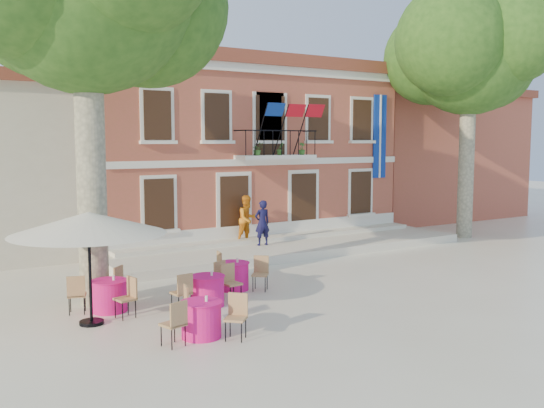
{
  "coord_description": "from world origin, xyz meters",
  "views": [
    {
      "loc": [
        -10.42,
        -14.1,
        4.14
      ],
      "look_at": [
        0.55,
        3.5,
        1.95
      ],
      "focal_mm": 40.0,
      "sensor_mm": 36.0,
      "label": 1
    }
  ],
  "objects_px": {
    "cafe_table_0": "(109,294)",
    "cafe_table_1": "(207,289)",
    "patio_umbrella": "(88,224)",
    "cafe_table_2": "(201,317)",
    "cafe_table_3": "(233,274)",
    "plane_tree_east": "(470,52)",
    "pedestrian_orange": "(248,219)",
    "pedestrian_navy": "(262,223)"
  },
  "relations": [
    {
      "from": "cafe_table_0",
      "to": "cafe_table_1",
      "type": "bearing_deg",
      "value": -19.83
    },
    {
      "from": "patio_umbrella",
      "to": "cafe_table_1",
      "type": "xyz_separation_m",
      "value": [
        2.9,
        -0.0,
        -1.88
      ]
    },
    {
      "from": "cafe_table_2",
      "to": "cafe_table_3",
      "type": "relative_size",
      "value": 0.99
    },
    {
      "from": "cafe_table_0",
      "to": "cafe_table_1",
      "type": "xyz_separation_m",
      "value": [
        2.23,
        -0.81,
        -0.01
      ]
    },
    {
      "from": "plane_tree_east",
      "to": "cafe_table_2",
      "type": "bearing_deg",
      "value": -158.18
    },
    {
      "from": "pedestrian_orange",
      "to": "patio_umbrella",
      "type": "bearing_deg",
      "value": -149.5
    },
    {
      "from": "plane_tree_east",
      "to": "cafe_table_3",
      "type": "height_order",
      "value": "plane_tree_east"
    },
    {
      "from": "patio_umbrella",
      "to": "cafe_table_2",
      "type": "height_order",
      "value": "patio_umbrella"
    },
    {
      "from": "pedestrian_navy",
      "to": "cafe_table_3",
      "type": "distance_m",
      "value": 5.54
    },
    {
      "from": "pedestrian_navy",
      "to": "cafe_table_0",
      "type": "bearing_deg",
      "value": 34.99
    },
    {
      "from": "pedestrian_navy",
      "to": "cafe_table_1",
      "type": "height_order",
      "value": "pedestrian_navy"
    },
    {
      "from": "cafe_table_0",
      "to": "cafe_table_3",
      "type": "bearing_deg",
      "value": 4.89
    },
    {
      "from": "pedestrian_navy",
      "to": "patio_umbrella",
      "type": "bearing_deg",
      "value": 36.91
    },
    {
      "from": "cafe_table_0",
      "to": "pedestrian_navy",
      "type": "bearing_deg",
      "value": 32.83
    },
    {
      "from": "patio_umbrella",
      "to": "cafe_table_2",
      "type": "relative_size",
      "value": 1.89
    },
    {
      "from": "plane_tree_east",
      "to": "cafe_table_2",
      "type": "height_order",
      "value": "plane_tree_east"
    },
    {
      "from": "pedestrian_orange",
      "to": "cafe_table_1",
      "type": "bearing_deg",
      "value": -135.76
    },
    {
      "from": "plane_tree_east",
      "to": "cafe_table_3",
      "type": "distance_m",
      "value": 15.0
    },
    {
      "from": "plane_tree_east",
      "to": "cafe_table_1",
      "type": "height_order",
      "value": "plane_tree_east"
    },
    {
      "from": "pedestrian_navy",
      "to": "cafe_table_1",
      "type": "xyz_separation_m",
      "value": [
        -4.83,
        -5.36,
        -0.71
      ]
    },
    {
      "from": "patio_umbrella",
      "to": "cafe_table_2",
      "type": "bearing_deg",
      "value": -51.29
    },
    {
      "from": "patio_umbrella",
      "to": "cafe_table_0",
      "type": "relative_size",
      "value": 1.87
    },
    {
      "from": "pedestrian_orange",
      "to": "cafe_table_2",
      "type": "xyz_separation_m",
      "value": [
        -5.83,
        -8.27,
        -0.77
      ]
    },
    {
      "from": "plane_tree_east",
      "to": "patio_umbrella",
      "type": "relative_size",
      "value": 3.07
    },
    {
      "from": "patio_umbrella",
      "to": "pedestrian_navy",
      "type": "xyz_separation_m",
      "value": [
        7.73,
        5.36,
        -1.17
      ]
    },
    {
      "from": "plane_tree_east",
      "to": "pedestrian_navy",
      "type": "bearing_deg",
      "value": 171.44
    },
    {
      "from": "plane_tree_east",
      "to": "cafe_table_2",
      "type": "xyz_separation_m",
      "value": [
        -15.26,
        -6.11,
        -7.37
      ]
    },
    {
      "from": "cafe_table_2",
      "to": "cafe_table_3",
      "type": "xyz_separation_m",
      "value": [
        2.52,
        3.25,
        0.0
      ]
    },
    {
      "from": "pedestrian_orange",
      "to": "cafe_table_1",
      "type": "height_order",
      "value": "pedestrian_orange"
    },
    {
      "from": "cafe_table_1",
      "to": "cafe_table_0",
      "type": "bearing_deg",
      "value": 160.17
    },
    {
      "from": "patio_umbrella",
      "to": "cafe_table_3",
      "type": "distance_m",
      "value": 4.76
    },
    {
      "from": "plane_tree_east",
      "to": "cafe_table_2",
      "type": "distance_m",
      "value": 18.02
    },
    {
      "from": "pedestrian_orange",
      "to": "cafe_table_0",
      "type": "distance_m",
      "value": 8.74
    },
    {
      "from": "cafe_table_0",
      "to": "cafe_table_2",
      "type": "xyz_separation_m",
      "value": [
        1.06,
        -2.95,
        0.0
      ]
    },
    {
      "from": "cafe_table_0",
      "to": "cafe_table_2",
      "type": "distance_m",
      "value": 3.13
    },
    {
      "from": "patio_umbrella",
      "to": "cafe_table_0",
      "type": "xyz_separation_m",
      "value": [
        0.66,
        0.8,
        -1.87
      ]
    },
    {
      "from": "pedestrian_orange",
      "to": "cafe_table_0",
      "type": "height_order",
      "value": "pedestrian_orange"
    },
    {
      "from": "patio_umbrella",
      "to": "cafe_table_0",
      "type": "distance_m",
      "value": 2.14
    },
    {
      "from": "pedestrian_navy",
      "to": "cafe_table_0",
      "type": "distance_m",
      "value": 8.44
    },
    {
      "from": "cafe_table_0",
      "to": "plane_tree_east",
      "type": "bearing_deg",
      "value": 10.98
    },
    {
      "from": "pedestrian_navy",
      "to": "cafe_table_3",
      "type": "height_order",
      "value": "pedestrian_navy"
    },
    {
      "from": "patio_umbrella",
      "to": "cafe_table_0",
      "type": "bearing_deg",
      "value": 50.47
    }
  ]
}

